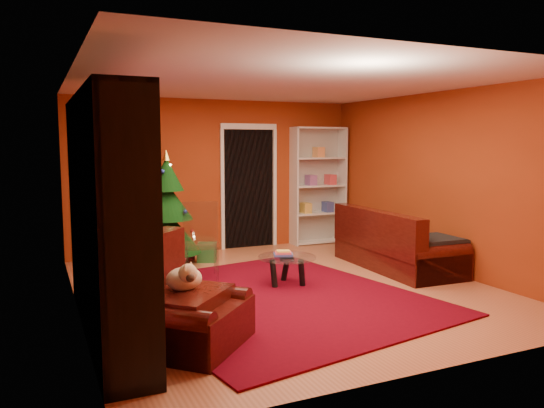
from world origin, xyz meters
name	(u,v)px	position (x,y,z in m)	size (l,w,h in m)	color
floor	(285,290)	(0.00, 0.00, -0.03)	(5.00, 5.50, 0.05)	#AE5E3B
ceiling	(285,80)	(0.00, 0.00, 2.62)	(5.00, 5.50, 0.05)	silver
wall_back	(216,176)	(0.00, 2.77, 1.30)	(5.00, 0.05, 2.60)	#933313
wall_left	(72,196)	(-2.52, 0.00, 1.30)	(0.05, 5.50, 2.60)	#933313
wall_right	(441,182)	(2.52, 0.00, 1.30)	(0.05, 5.50, 2.60)	#933313
doorway	(249,189)	(0.60, 2.73, 1.05)	(1.06, 0.60, 2.16)	black
rug	(273,298)	(-0.34, -0.38, 0.01)	(3.15, 3.68, 0.02)	#5B0110
media_unit	(105,216)	(-2.27, -0.72, 1.16)	(0.46, 3.02, 2.31)	black
christmas_tree	(167,210)	(-1.08, 1.80, 0.86)	(1.00, 1.00, 1.78)	black
gift_box_teal	(140,264)	(-1.56, 1.48, 0.16)	(0.32, 0.32, 0.32)	#1B767F
gift_box_green	(207,252)	(-0.44, 1.92, 0.15)	(0.29, 0.29, 0.29)	#205323
gift_box_red	(188,253)	(-0.69, 2.18, 0.10)	(0.20, 0.20, 0.20)	maroon
white_bookshelf	(318,186)	(1.92, 2.57, 1.07)	(1.02, 0.37, 2.21)	white
armchair	(187,302)	(-1.67, -1.40, 0.41)	(1.06, 1.06, 0.83)	black
dog	(184,279)	(-1.67, -1.33, 0.62)	(0.40, 0.30, 0.27)	beige
sofa	(398,238)	(2.02, 0.32, 0.45)	(2.11, 0.95, 0.91)	black
coffee_table	(287,271)	(0.08, 0.10, 0.20)	(0.76, 0.76, 0.48)	gray
acrylic_chair	(201,245)	(-0.85, 0.86, 0.48)	(0.49, 0.53, 0.95)	#66605B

